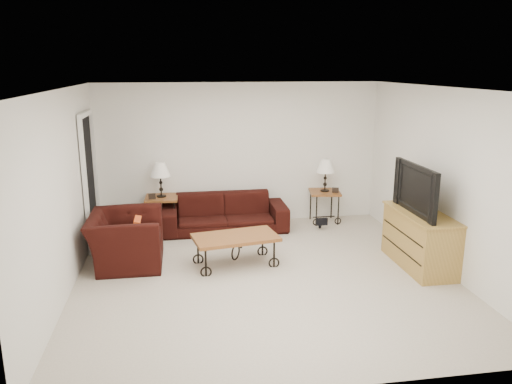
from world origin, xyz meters
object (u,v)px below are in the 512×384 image
side_table_left (162,213)px  backpack (320,218)px  lamp_right (325,175)px  side_table_right (324,207)px  armchair (126,239)px  sofa (225,213)px  lamp_left (161,180)px  coffee_table (236,250)px  tv_stand (420,239)px  television (423,189)px

side_table_left → backpack: size_ratio=1.53×
lamp_right → side_table_right: bearing=0.0°
armchair → sofa: bearing=-49.8°
lamp_right → lamp_left: bearing=180.0°
sofa → side_table_left: bearing=170.4°
sofa → backpack: (1.65, -0.19, -0.12)m
side_table_left → lamp_left: size_ratio=1.00×
coffee_table → lamp_right: bearing=43.9°
lamp_left → backpack: bearing=-7.7°
side_table_right → lamp_left: lamp_left is taller
tv_stand → side_table_left: bearing=148.7°
lamp_left → armchair: lamp_left is taller
sofa → lamp_left: bearing=170.4°
side_table_left → television: bearing=-31.4°
side_table_left → armchair: armchair is taller
television → side_table_left: bearing=-121.4°
side_table_left → backpack: 2.74m
tv_stand → backpack: size_ratio=3.39×
lamp_right → television: television is taller
side_table_left → armchair: size_ratio=0.52×
sofa → lamp_right: lamp_right is taller
coffee_table → tv_stand: tv_stand is taller
side_table_right → armchair: armchair is taller
sofa → television: size_ratio=1.80×
side_table_left → tv_stand: 4.25m
lamp_right → television: 2.33m
side_table_right → backpack: 0.42m
armchair → tv_stand: bearing=-99.8°
lamp_left → lamp_right: (2.90, 0.00, -0.03)m
television → coffee_table: bearing=-99.8°
lamp_right → backpack: (-0.18, -0.37, -0.67)m
side_table_left → side_table_right: bearing=0.0°
side_table_right → coffee_table: (-1.83, -1.77, -0.07)m
television → armchair: bearing=-100.3°
side_table_right → coffee_table: side_table_right is taller
sofa → armchair: 2.01m
sofa → tv_stand: tv_stand is taller
lamp_left → coffee_table: size_ratio=0.51×
lamp_right → sofa: bearing=-174.4°
side_table_left → side_table_right: size_ratio=1.03×
tv_stand → sofa: bearing=141.7°
sofa → side_table_left: (-1.06, 0.18, -0.01)m
sofa → lamp_left: 1.23m
lamp_left → tv_stand: lamp_left is taller
sofa → tv_stand: bearing=-38.3°
backpack → side_table_left: bearing=-171.4°
side_table_left → armchair: bearing=-108.0°
side_table_right → tv_stand: size_ratio=0.44×
lamp_left → coffee_table: 2.17m
sofa → lamp_right: size_ratio=3.67×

